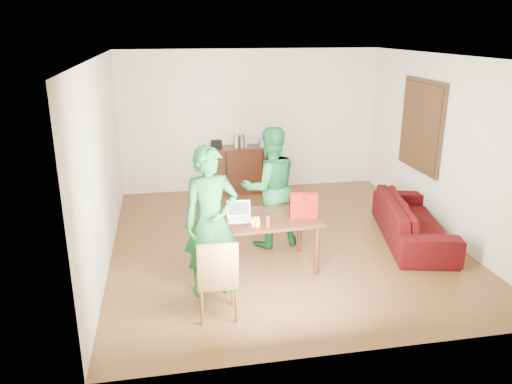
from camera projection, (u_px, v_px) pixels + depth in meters
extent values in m
cube|color=#4D2C13|center=(283.00, 245.00, 7.53)|extent=(5.00, 5.50, 0.10)
cube|color=white|center=(286.00, 53.00, 6.65)|extent=(5.00, 5.50, 0.10)
cube|color=beige|center=(250.00, 120.00, 9.70)|extent=(5.00, 0.10, 2.70)
cube|color=beige|center=(358.00, 229.00, 4.48)|extent=(5.00, 0.10, 2.70)
cube|color=beige|center=(98.00, 163.00, 6.64)|extent=(0.10, 5.50, 2.70)
cube|color=beige|center=(448.00, 147.00, 7.54)|extent=(0.10, 5.50, 2.70)
cube|color=#3F2614|center=(421.00, 126.00, 8.11)|extent=(0.04, 1.28, 1.48)
cube|color=#462D15|center=(419.00, 126.00, 8.10)|extent=(0.01, 1.18, 1.36)
cube|color=black|center=(243.00, 169.00, 9.68)|extent=(1.40, 0.45, 0.90)
cube|color=black|center=(216.00, 144.00, 9.43)|extent=(0.20, 0.14, 0.14)
cube|color=#ABABB4|center=(266.00, 142.00, 9.59)|extent=(0.24, 0.22, 0.14)
ellipsoid|color=#1930A3|center=(266.00, 137.00, 9.56)|extent=(0.14, 0.14, 0.07)
cube|color=black|center=(259.00, 219.00, 6.48)|extent=(1.58, 0.94, 0.04)
cylinder|color=black|center=(212.00, 262.00, 6.11)|extent=(0.07, 0.07, 0.68)
cylinder|color=black|center=(317.00, 250.00, 6.42)|extent=(0.07, 0.07, 0.68)
cylinder|color=black|center=(204.00, 239.00, 6.76)|extent=(0.07, 0.07, 0.68)
cylinder|color=black|center=(300.00, 230.00, 7.07)|extent=(0.07, 0.07, 0.68)
cube|color=brown|center=(217.00, 280.00, 5.46)|extent=(0.45, 0.43, 0.05)
cube|color=brown|center=(218.00, 265.00, 5.21)|extent=(0.43, 0.04, 0.49)
imported|color=#12511F|center=(211.00, 222.00, 5.84)|extent=(0.72, 0.53, 1.81)
imported|color=#135623|center=(270.00, 187.00, 7.17)|extent=(0.94, 0.78, 1.76)
cube|color=white|center=(240.00, 219.00, 6.40)|extent=(0.32, 0.23, 0.02)
cube|color=black|center=(240.00, 211.00, 6.37)|extent=(0.31, 0.10, 0.19)
cylinder|color=#572614|center=(268.00, 221.00, 6.14)|extent=(0.08, 0.08, 0.18)
cube|color=maroon|center=(303.00, 207.00, 6.49)|extent=(0.38, 0.26, 0.26)
imported|color=#350613|center=(413.00, 220.00, 7.50)|extent=(1.31, 2.27, 0.62)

